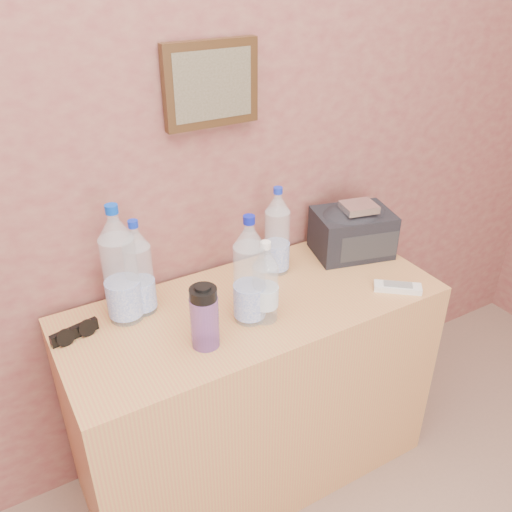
{
  "coord_description": "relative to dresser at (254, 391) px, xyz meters",
  "views": [
    {
      "loc": [
        -0.41,
        0.49,
        1.76
      ],
      "look_at": [
        0.29,
        1.71,
        0.95
      ],
      "focal_mm": 38.0,
      "sensor_mm": 36.0,
      "label": 1
    }
  ],
  "objects": [
    {
      "name": "pet_large_a",
      "position": [
        -0.37,
        0.13,
        0.55
      ],
      "size": [
        0.1,
        0.1,
        0.38
      ],
      "rotation": [
        0.0,
        0.0,
        0.31
      ],
      "color": "silver",
      "rests_on": "dresser"
    },
    {
      "name": "sunglasses",
      "position": [
        -0.54,
        0.11,
        0.4
      ],
      "size": [
        0.15,
        0.08,
        0.04
      ],
      "primitive_type": null,
      "rotation": [
        0.0,
        0.0,
        0.2
      ],
      "color": "black",
      "rests_on": "dresser"
    },
    {
      "name": "dresser",
      "position": [
        0.0,
        0.0,
        0.0
      ],
      "size": [
        1.23,
        0.51,
        0.77
      ],
      "primitive_type": "cube",
      "color": "tan",
      "rests_on": "ground"
    },
    {
      "name": "ac_remote",
      "position": [
        0.45,
        -0.17,
        0.39
      ],
      "size": [
        0.15,
        0.13,
        0.02
      ],
      "primitive_type": "cube",
      "rotation": [
        0.0,
        0.0,
        -0.67
      ],
      "color": "white",
      "rests_on": "dresser"
    },
    {
      "name": "pet_large_c",
      "position": [
        0.17,
        0.13,
        0.52
      ],
      "size": [
        0.08,
        0.08,
        0.31
      ],
      "rotation": [
        0.0,
        0.0,
        0.28
      ],
      "color": "silver",
      "rests_on": "dresser"
    },
    {
      "name": "pet_large_b",
      "position": [
        -0.32,
        0.14,
        0.52
      ],
      "size": [
        0.08,
        0.08,
        0.31
      ],
      "rotation": [
        0.0,
        0.0,
        0.3
      ],
      "color": "silver",
      "rests_on": "dresser"
    },
    {
      "name": "nalgene_bottle",
      "position": [
        -0.22,
        -0.11,
        0.48
      ],
      "size": [
        0.08,
        0.08,
        0.2
      ],
      "rotation": [
        0.0,
        0.0,
        -0.32
      ],
      "color": "#643B99",
      "rests_on": "dresser"
    },
    {
      "name": "toiletry_bag",
      "position": [
        0.47,
        0.11,
        0.48
      ],
      "size": [
        0.31,
        0.26,
        0.18
      ],
      "primitive_type": null,
      "rotation": [
        0.0,
        0.0,
        -0.25
      ],
      "color": "black",
      "rests_on": "dresser"
    },
    {
      "name": "picture_frame",
      "position": [
        0.0,
        0.25,
        1.02
      ],
      "size": [
        0.3,
        0.03,
        0.25
      ],
      "primitive_type": null,
      "color": "#382311",
      "rests_on": "room_shell"
    },
    {
      "name": "pet_small",
      "position": [
        -0.01,
        -0.09,
        0.5
      ],
      "size": [
        0.08,
        0.08,
        0.27
      ],
      "rotation": [
        0.0,
        0.0,
        0.01
      ],
      "color": "silver",
      "rests_on": "dresser"
    },
    {
      "name": "pet_large_d",
      "position": [
        -0.05,
        -0.06,
        0.54
      ],
      "size": [
        0.09,
        0.09,
        0.35
      ],
      "rotation": [
        0.0,
        0.0,
        0.0
      ],
      "color": "white",
      "rests_on": "dresser"
    },
    {
      "name": "foil_packet",
      "position": [
        0.47,
        0.08,
        0.58
      ],
      "size": [
        0.14,
        0.12,
        0.02
      ],
      "primitive_type": "cube",
      "rotation": [
        0.0,
        0.0,
        -0.22
      ],
      "color": "silver",
      "rests_on": "toiletry_bag"
    }
  ]
}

